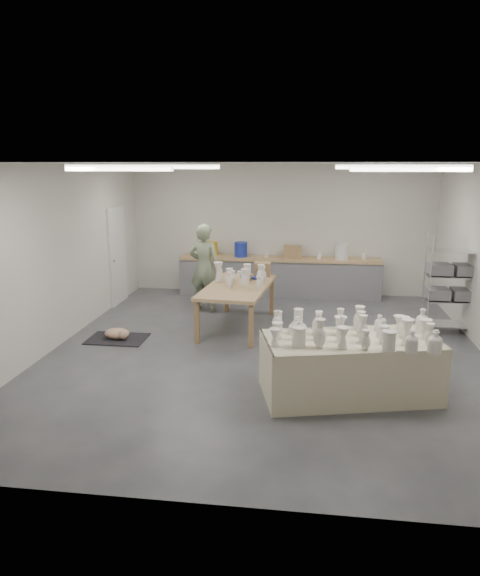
# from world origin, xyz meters

# --- Properties ---
(room) EXTENTS (8.00, 8.02, 3.00)m
(room) POSITION_xyz_m (-0.11, 0.08, 2.06)
(room) COLOR #424449
(room) RESTS_ON ground
(back_counter) EXTENTS (4.60, 0.60, 1.24)m
(back_counter) POSITION_xyz_m (-0.01, 3.68, 0.49)
(back_counter) COLOR #AC8053
(back_counter) RESTS_ON ground
(wire_shelf) EXTENTS (0.88, 0.48, 1.80)m
(wire_shelf) POSITION_xyz_m (3.20, 1.40, 0.92)
(wire_shelf) COLOR silver
(wire_shelf) RESTS_ON ground
(drying_table) EXTENTS (2.42, 1.58, 1.16)m
(drying_table) POSITION_xyz_m (1.22, -1.53, 0.44)
(drying_table) COLOR olive
(drying_table) RESTS_ON ground
(work_table) EXTENTS (1.29, 2.26, 1.18)m
(work_table) POSITION_xyz_m (-0.58, 1.30, 0.83)
(work_table) COLOR #AC8053
(work_table) RESTS_ON ground
(rug) EXTENTS (1.00, 0.70, 0.02)m
(rug) POSITION_xyz_m (-2.64, 0.21, 0.01)
(rug) COLOR black
(rug) RESTS_ON ground
(cat) EXTENTS (0.49, 0.39, 0.19)m
(cat) POSITION_xyz_m (-2.61, 0.19, 0.11)
(cat) COLOR white
(cat) RESTS_ON rug
(potter) EXTENTS (0.75, 0.58, 1.82)m
(potter) POSITION_xyz_m (-1.46, 2.22, 0.91)
(potter) COLOR gray
(potter) RESTS_ON ground
(red_stool) EXTENTS (0.45, 0.45, 0.34)m
(red_stool) POSITION_xyz_m (-1.46, 2.49, 0.31)
(red_stool) COLOR #B42719
(red_stool) RESTS_ON ground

